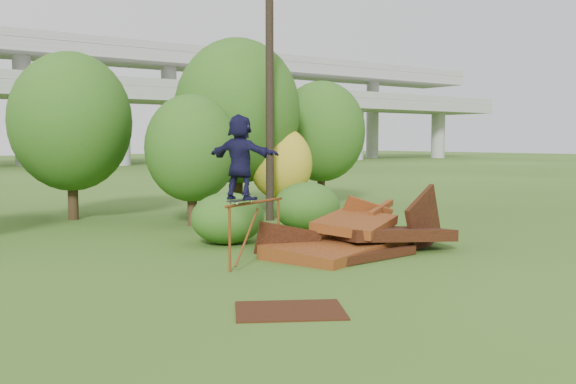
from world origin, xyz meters
TOP-DOWN VIEW (x-y plane):
  - ground at (0.00, 0.00)m, footprint 240.00×240.00m
  - scrap_pile at (1.21, 1.69)m, footprint 5.63×3.10m
  - grind_rail at (-1.80, 1.89)m, footprint 2.19×1.04m
  - skateboard at (-2.35, 1.64)m, footprint 0.80×0.52m
  - skater at (-2.35, 1.64)m, footprint 1.23×1.80m
  - flat_plate at (-3.60, -1.87)m, footprint 2.19×2.02m
  - tree_1 at (-2.51, 12.69)m, footprint 4.28×4.28m
  - tree_2 at (0.16, 8.71)m, footprint 3.09×3.09m
  - tree_3 at (3.38, 11.02)m, footprint 4.87×4.87m
  - tree_4 at (4.48, 9.69)m, footprint 2.42×2.42m
  - tree_5 at (8.32, 11.96)m, footprint 3.89×3.89m
  - shrub_left at (-0.84, 4.75)m, footprint 2.04×1.88m
  - shrub_right at (2.45, 5.46)m, footprint 2.16×1.98m
  - utility_pole at (3.04, 8.33)m, footprint 1.40×0.28m

SIDE VIEW (x-z plane):
  - ground at x=0.00m, z-range 0.00..0.00m
  - flat_plate at x=-3.60m, z-range 0.00..0.03m
  - scrap_pile at x=1.21m, z-range -0.63..1.36m
  - shrub_left at x=-0.84m, z-range 0.00..1.41m
  - shrub_right at x=2.45m, z-range 0.00..1.53m
  - grind_rail at x=-1.80m, z-range 0.33..1.78m
  - skateboard at x=-2.35m, z-range 1.48..1.56m
  - tree_4 at x=4.48m, z-range 0.27..3.62m
  - skater at x=-2.35m, z-range 1.53..3.39m
  - tree_2 at x=0.16m, z-range 0.39..4.74m
  - tree_5 at x=8.32m, z-range 0.49..5.96m
  - tree_1 at x=-2.51m, z-range 0.51..6.46m
  - tree_3 at x=3.38m, z-range 0.57..7.33m
  - utility_pole at x=3.04m, z-range 0.07..10.77m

